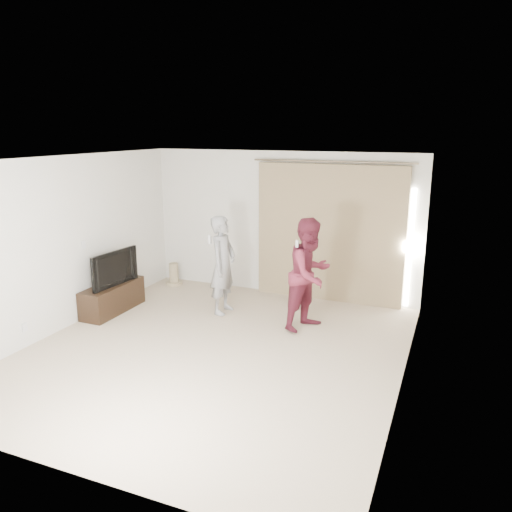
# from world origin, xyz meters

# --- Properties ---
(floor) EXTENTS (5.50, 5.50, 0.00)m
(floor) POSITION_xyz_m (0.00, 0.00, 0.00)
(floor) COLOR #BCA48D
(floor) RESTS_ON ground
(wall_back) EXTENTS (5.00, 0.04, 2.60)m
(wall_back) POSITION_xyz_m (0.00, 2.75, 1.30)
(wall_back) COLOR silver
(wall_back) RESTS_ON ground
(wall_left) EXTENTS (0.04, 5.50, 2.60)m
(wall_left) POSITION_xyz_m (-2.50, -0.00, 1.30)
(wall_left) COLOR silver
(wall_left) RESTS_ON ground
(ceiling) EXTENTS (5.00, 5.50, 0.01)m
(ceiling) POSITION_xyz_m (0.00, 0.00, 2.60)
(ceiling) COLOR white
(ceiling) RESTS_ON wall_back
(curtain) EXTENTS (2.80, 0.11, 2.46)m
(curtain) POSITION_xyz_m (0.91, 2.68, 1.20)
(curtain) COLOR #9B885F
(curtain) RESTS_ON ground
(tv_console) EXTENTS (0.42, 1.23, 0.47)m
(tv_console) POSITION_xyz_m (-2.27, 0.73, 0.24)
(tv_console) COLOR black
(tv_console) RESTS_ON ground
(tv) EXTENTS (0.23, 1.01, 0.58)m
(tv) POSITION_xyz_m (-2.27, 0.73, 0.76)
(tv) COLOR black
(tv) RESTS_ON tv_console
(scratching_post) EXTENTS (0.32, 0.32, 0.43)m
(scratching_post) POSITION_xyz_m (-2.10, 2.40, 0.17)
(scratching_post) COLOR tan
(scratching_post) RESTS_ON ground
(person_man) EXTENTS (0.40, 0.60, 1.63)m
(person_man) POSITION_xyz_m (-0.54, 1.41, 0.81)
(person_man) COLOR gray
(person_man) RESTS_ON ground
(person_woman) EXTENTS (0.93, 1.02, 1.71)m
(person_woman) POSITION_xyz_m (0.97, 1.30, 0.86)
(person_woman) COLOR maroon
(person_woman) RESTS_ON ground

